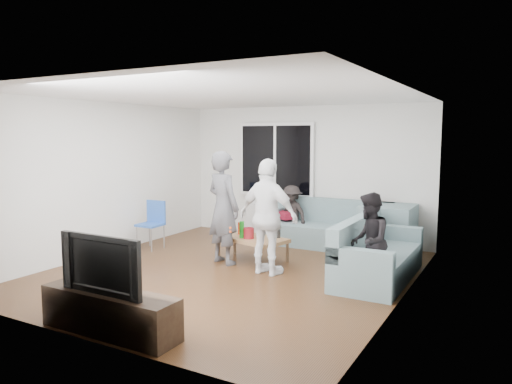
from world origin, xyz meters
The scene contains 32 objects.
floor centered at (0.00, 0.00, -0.02)m, with size 5.00×5.50×0.04m, color #56351C.
ceiling centered at (0.00, 0.00, 2.62)m, with size 5.00×5.50×0.04m, color white.
wall_back centered at (0.00, 2.77, 1.30)m, with size 5.00×0.04×2.60m, color silver.
wall_front centered at (0.00, -2.77, 1.30)m, with size 5.00×0.04×2.60m, color silver.
wall_left centered at (-2.52, 0.00, 1.30)m, with size 0.04×5.50×2.60m, color silver.
wall_right centered at (2.52, 0.00, 1.30)m, with size 0.04×5.50×2.60m, color silver.
window_frame centered at (-0.60, 2.69, 1.55)m, with size 1.62×0.06×1.47m, color white.
window_glass centered at (-0.60, 2.65, 1.55)m, with size 1.50×0.02×1.35m, color black.
window_mullion centered at (-0.60, 2.64, 1.55)m, with size 0.05×0.03×1.35m, color white.
radiator centered at (-0.60, 2.65, 0.31)m, with size 1.30×0.12×0.62m, color silver.
potted_plant centered at (-0.34, 2.62, 0.80)m, with size 0.19×0.16×0.35m, color #2B6327.
vase centered at (-0.92, 2.62, 0.70)m, with size 0.15×0.15×0.16m, color white.
sofa_back_section centered at (0.64, 2.27, 0.42)m, with size 2.30×0.85×0.85m, color slate, non-canonical shape.
sofa_right_section centered at (2.02, 0.72, 0.42)m, with size 0.85×2.00×0.85m, color slate, non-canonical shape.
sofa_corner centered at (1.77, 2.27, 0.42)m, with size 0.85×0.85×0.85m, color slate.
cushion_yellow centered at (-0.57, 2.25, 0.51)m, with size 0.38×0.32×0.14m, color #B9771B.
cushion_red centered at (-0.20, 2.33, 0.51)m, with size 0.36×0.30×0.13m, color maroon.
coffee_table centered at (-0.01, 0.69, 0.20)m, with size 1.10×0.60×0.40m, color #99754A.
pitcher centered at (-0.02, 0.58, 0.49)m, with size 0.17×0.17×0.17m, color maroon.
side_chair centered at (-2.05, 0.56, 0.43)m, with size 0.40×0.40×0.86m, color blue, non-canonical shape.
floor_lamp centered at (-2.05, 2.85, 0.78)m, with size 0.32×0.32×1.56m, color #F4A12E, non-canonical shape.
player_left centered at (-0.37, 0.38, 0.90)m, with size 0.65×0.43×1.79m, color #4A4A4F.
player_right centered at (0.54, 0.18, 0.85)m, with size 1.00×0.42×1.70m, color white.
spectator_right centered at (2.02, 0.20, 0.65)m, with size 0.63×0.49×1.29m, color black.
spectator_back centered at (-0.07, 2.30, 0.55)m, with size 0.71×0.41×1.09m, color black.
tv_console centered at (0.10, -2.50, 0.22)m, with size 1.60×0.40×0.44m, color #322519.
television centered at (0.10, -2.50, 0.74)m, with size 1.05×0.14×0.60m, color black.
bottle_d centered at (0.17, 0.63, 0.53)m, with size 0.07×0.07×0.26m, color #D75F13.
bottle_b centered at (-0.14, 0.56, 0.53)m, with size 0.08×0.08×0.27m, color #198C1D.
bottle_a centered at (-0.31, 0.79, 0.50)m, with size 0.07×0.07×0.20m, color #F63F0E.
bottle_c centered at (0.07, 0.84, 0.51)m, with size 0.07×0.07×0.21m, color black.
bottle_e centered at (0.37, 0.85, 0.50)m, with size 0.07×0.07×0.20m, color black.
Camera 1 is at (3.73, -5.94, 2.03)m, focal length 33.75 mm.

